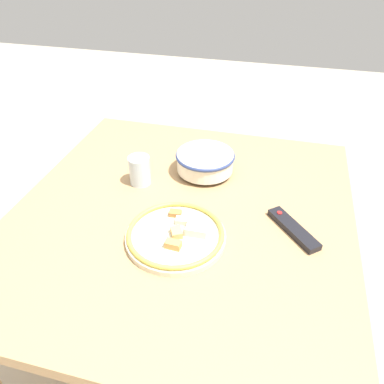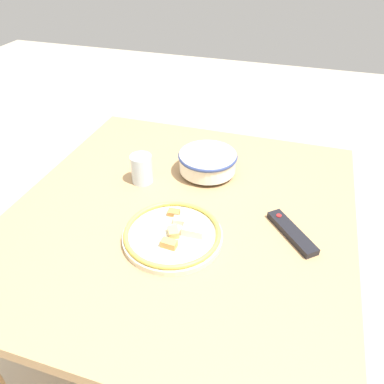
{
  "view_description": "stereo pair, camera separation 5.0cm",
  "coord_description": "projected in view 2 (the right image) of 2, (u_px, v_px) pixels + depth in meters",
  "views": [
    {
      "loc": [
        0.9,
        0.27,
        1.51
      ],
      "look_at": [
        -0.06,
        0.02,
        0.79
      ],
      "focal_mm": 35.0,
      "sensor_mm": 36.0,
      "label": 1
    },
    {
      "loc": [
        0.88,
        0.31,
        1.51
      ],
      "look_at": [
        -0.06,
        0.02,
        0.79
      ],
      "focal_mm": 35.0,
      "sensor_mm": 36.0,
      "label": 2
    }
  ],
  "objects": [
    {
      "name": "ground_plane",
      "position": [
        184.0,
        342.0,
        1.65
      ],
      "size": [
        8.0,
        8.0,
        0.0
      ],
      "primitive_type": "plane",
      "color": "#B7A88E"
    },
    {
      "name": "dining_table",
      "position": [
        181.0,
        230.0,
        1.26
      ],
      "size": [
        1.15,
        1.08,
        0.75
      ],
      "color": "tan",
      "rests_on": "ground_plane"
    },
    {
      "name": "noodle_bowl",
      "position": [
        208.0,
        162.0,
        1.36
      ],
      "size": [
        0.21,
        0.21,
        0.08
      ],
      "color": "silver",
      "rests_on": "dining_table"
    },
    {
      "name": "food_plate",
      "position": [
        173.0,
        234.0,
        1.09
      ],
      "size": [
        0.29,
        0.29,
        0.04
      ],
      "color": "beige",
      "rests_on": "dining_table"
    },
    {
      "name": "tv_remote",
      "position": [
        292.0,
        232.0,
        1.11
      ],
      "size": [
        0.18,
        0.16,
        0.02
      ],
      "rotation": [
        0.0,
        0.0,
        2.28
      ],
      "color": "black",
      "rests_on": "dining_table"
    },
    {
      "name": "drinking_glass",
      "position": [
        142.0,
        169.0,
        1.31
      ],
      "size": [
        0.07,
        0.07,
        0.1
      ],
      "color": "silver",
      "rests_on": "dining_table"
    }
  ]
}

